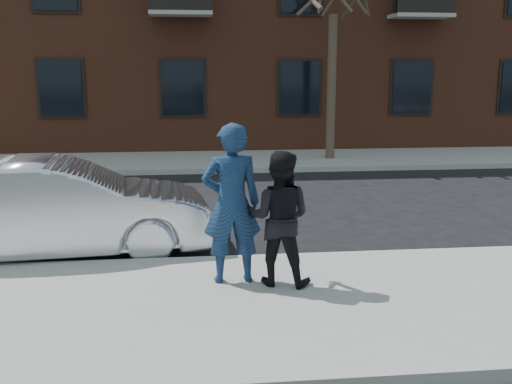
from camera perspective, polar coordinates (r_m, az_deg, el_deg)
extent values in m
plane|color=black|center=(7.19, -8.33, -11.19)|extent=(100.00, 100.00, 0.00)
cube|color=gray|center=(6.93, -8.41, -11.42)|extent=(50.00, 3.50, 0.15)
cube|color=#999691|center=(8.62, -8.01, -6.76)|extent=(50.00, 0.10, 0.15)
cube|color=gray|center=(18.09, -7.19, 2.90)|extent=(50.00, 3.50, 0.15)
cube|color=#999691|center=(16.31, -7.27, 1.96)|extent=(50.00, 0.10, 0.15)
cube|color=black|center=(19.91, 4.18, 9.89)|extent=(1.30, 0.06, 1.70)
cylinder|color=#3A2B22|center=(18.14, 7.20, 9.83)|extent=(0.26, 0.26, 4.20)
imported|color=silver|center=(9.36, -18.17, -1.52)|extent=(4.64, 2.01, 1.48)
imported|color=navy|center=(7.37, -2.35, -1.12)|extent=(0.75, 0.52, 2.00)
cube|color=black|center=(7.52, -2.95, 1.54)|extent=(0.08, 0.13, 0.08)
imported|color=black|center=(7.34, 2.22, -2.50)|extent=(0.97, 0.86, 1.67)
cube|color=black|center=(7.48, 1.36, -0.10)|extent=(0.09, 0.14, 0.06)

